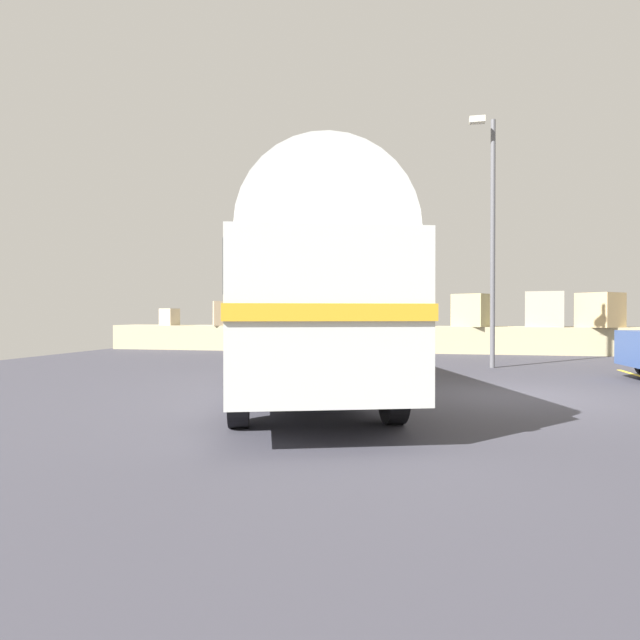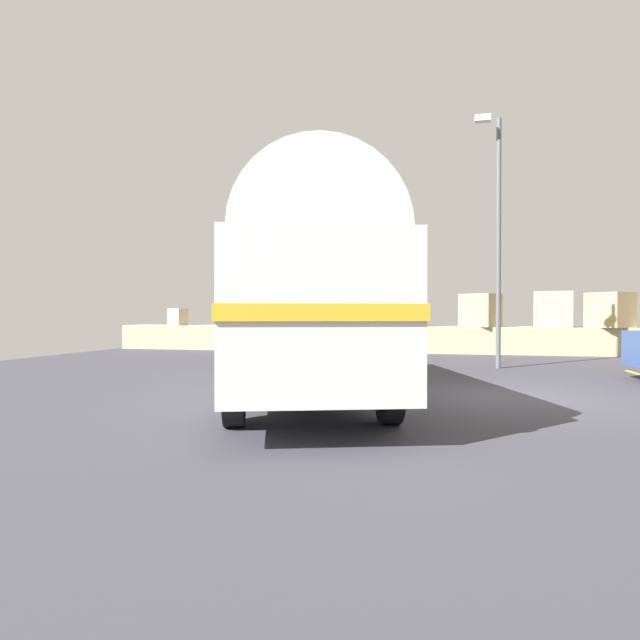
{
  "view_description": "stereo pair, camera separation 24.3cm",
  "coord_description": "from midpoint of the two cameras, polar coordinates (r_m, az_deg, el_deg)",
  "views": [
    {
      "loc": [
        -1.5,
        -10.75,
        1.61
      ],
      "look_at": [
        -3.58,
        -0.82,
        1.49
      ],
      "focal_mm": 29.77,
      "sensor_mm": 36.0,
      "label": 1
    },
    {
      "loc": [
        -1.26,
        -10.7,
        1.61
      ],
      "look_at": [
        -3.58,
        -0.82,
        1.49
      ],
      "focal_mm": 29.77,
      "sensor_mm": 36.0,
      "label": 2
    }
  ],
  "objects": [
    {
      "name": "vintage_coach",
      "position": [
        10.15,
        -1.11,
        3.15
      ],
      "size": [
        4.94,
        8.9,
        3.7
      ],
      "rotation": [
        0.0,
        0.0,
        0.31
      ],
      "color": "black",
      "rests_on": "ground"
    },
    {
      "name": "breakwater",
      "position": [
        22.63,
        18.5,
        -1.44
      ],
      "size": [
        31.36,
        2.65,
        2.49
      ],
      "color": "tan",
      "rests_on": "ground"
    },
    {
      "name": "ground",
      "position": [
        10.93,
        20.52,
        -7.8
      ],
      "size": [
        32.0,
        26.0,
        0.02
      ],
      "color": "#383740"
    },
    {
      "name": "lamp_post",
      "position": [
        16.54,
        18.87,
        9.2
      ],
      "size": [
        0.77,
        0.55,
        7.33
      ],
      "color": "#5B5B60",
      "rests_on": "ground"
    }
  ]
}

